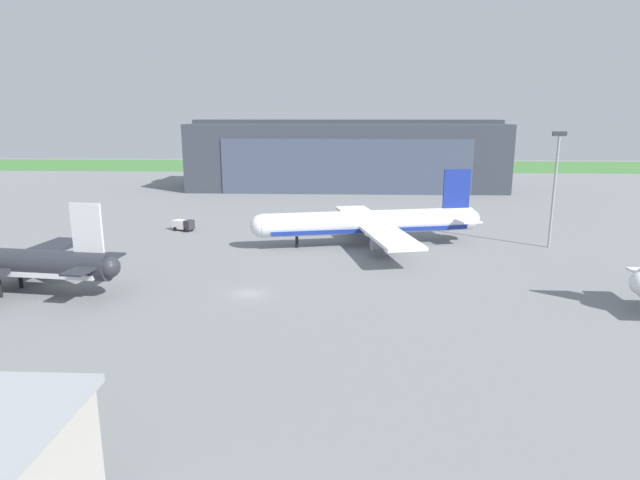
% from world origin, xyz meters
% --- Properties ---
extents(ground_plane, '(440.00, 440.00, 0.00)m').
position_xyz_m(ground_plane, '(0.00, 0.00, 0.00)').
color(ground_plane, slate).
extents(grass_field_strip, '(440.00, 56.00, 0.08)m').
position_xyz_m(grass_field_strip, '(0.00, 183.99, 0.04)').
color(grass_field_strip, '#427A39').
rests_on(grass_field_strip, ground_plane).
extents(maintenance_hangar, '(98.83, 32.61, 21.94)m').
position_xyz_m(maintenance_hangar, '(13.15, 109.04, 10.51)').
color(maintenance_hangar, '#383D47').
rests_on(maintenance_hangar, ground_plane).
extents(airliner_far_right, '(42.74, 39.44, 13.75)m').
position_xyz_m(airliner_far_right, '(17.36, 28.96, 4.12)').
color(airliner_far_right, white).
rests_on(airliner_far_right, ground_plane).
extents(stair_truck, '(4.93, 3.64, 2.33)m').
position_xyz_m(stair_truck, '(-20.77, 39.55, 1.28)').
color(stair_truck, '#2D2D33').
rests_on(stair_truck, ground_plane).
extents(apron_light_mast, '(2.40, 0.50, 20.83)m').
position_xyz_m(apron_light_mast, '(50.17, 28.37, 12.08)').
color(apron_light_mast, '#99999E').
rests_on(apron_light_mast, ground_plane).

